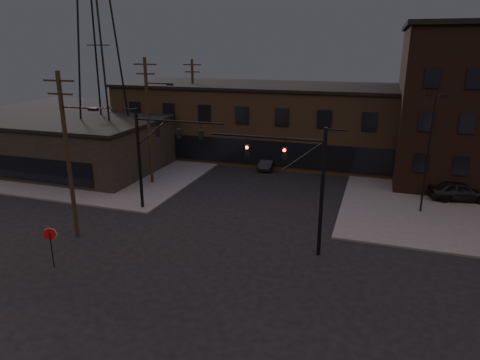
{
  "coord_description": "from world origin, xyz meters",
  "views": [
    {
      "loc": [
        9.42,
        -19.85,
        12.41
      ],
      "look_at": [
        0.5,
        7.09,
        3.5
      ],
      "focal_mm": 32.0,
      "sensor_mm": 36.0,
      "label": 1
    }
  ],
  "objects_px": {
    "traffic_signal_far": "(153,149)",
    "car_crossing": "(268,162)",
    "traffic_signal_near": "(304,177)",
    "parked_car_lot_a": "(459,191)",
    "stop_sign": "(50,238)",
    "parked_car_lot_b": "(414,170)"
  },
  "relations": [
    {
      "from": "traffic_signal_near",
      "to": "parked_car_lot_a",
      "type": "height_order",
      "value": "traffic_signal_near"
    },
    {
      "from": "traffic_signal_near",
      "to": "parked_car_lot_b",
      "type": "height_order",
      "value": "traffic_signal_near"
    },
    {
      "from": "stop_sign",
      "to": "car_crossing",
      "type": "relative_size",
      "value": 0.62
    },
    {
      "from": "car_crossing",
      "to": "traffic_signal_far",
      "type": "bearing_deg",
      "value": -111.69
    },
    {
      "from": "parked_car_lot_b",
      "to": "car_crossing",
      "type": "height_order",
      "value": "parked_car_lot_b"
    },
    {
      "from": "traffic_signal_near",
      "to": "parked_car_lot_a",
      "type": "relative_size",
      "value": 1.7
    },
    {
      "from": "traffic_signal_near",
      "to": "traffic_signal_far",
      "type": "bearing_deg",
      "value": 163.83
    },
    {
      "from": "traffic_signal_near",
      "to": "traffic_signal_far",
      "type": "distance_m",
      "value": 12.57
    },
    {
      "from": "parked_car_lot_b",
      "to": "traffic_signal_near",
      "type": "bearing_deg",
      "value": 150.73
    },
    {
      "from": "parked_car_lot_a",
      "to": "car_crossing",
      "type": "height_order",
      "value": "parked_car_lot_a"
    },
    {
      "from": "parked_car_lot_b",
      "to": "parked_car_lot_a",
      "type": "bearing_deg",
      "value": -161.6
    },
    {
      "from": "stop_sign",
      "to": "parked_car_lot_b",
      "type": "xyz_separation_m",
      "value": [
        20.96,
        26.01,
        -1.1
      ]
    },
    {
      "from": "stop_sign",
      "to": "car_crossing",
      "type": "xyz_separation_m",
      "value": [
        6.52,
        24.48,
        -1.18
      ]
    },
    {
      "from": "stop_sign",
      "to": "parked_car_lot_a",
      "type": "bearing_deg",
      "value": 39.09
    },
    {
      "from": "traffic_signal_far",
      "to": "car_crossing",
      "type": "height_order",
      "value": "traffic_signal_far"
    },
    {
      "from": "traffic_signal_near",
      "to": "stop_sign",
      "type": "bearing_deg",
      "value": -154.1
    },
    {
      "from": "stop_sign",
      "to": "parked_car_lot_a",
      "type": "relative_size",
      "value": 0.53
    },
    {
      "from": "stop_sign",
      "to": "parked_car_lot_a",
      "type": "distance_m",
      "value": 31.11
    },
    {
      "from": "traffic_signal_near",
      "to": "parked_car_lot_b",
      "type": "xyz_separation_m",
      "value": [
        7.61,
        19.53,
        -4.19
      ]
    },
    {
      "from": "traffic_signal_far",
      "to": "parked_car_lot_a",
      "type": "relative_size",
      "value": 1.7
    },
    {
      "from": "car_crossing",
      "to": "parked_car_lot_b",
      "type": "bearing_deg",
      "value": 4.24
    },
    {
      "from": "parked_car_lot_a",
      "to": "parked_car_lot_b",
      "type": "height_order",
      "value": "parked_car_lot_a"
    }
  ]
}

